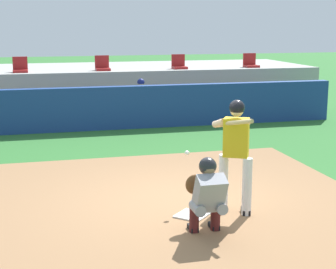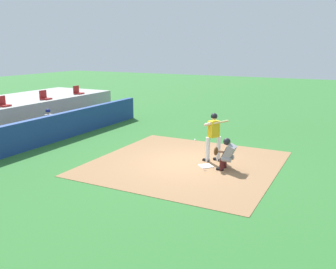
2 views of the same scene
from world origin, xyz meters
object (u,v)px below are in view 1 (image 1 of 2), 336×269
Objects in this scene: dugout_player_2 at (142,100)px; stadium_seat_4 at (251,63)px; stadium_seat_1 at (20,68)px; home_plate at (192,215)px; stadium_seat_2 at (102,66)px; batter_at_plate at (235,149)px; stadium_seat_3 at (179,65)px; catcher_crouched at (207,193)px.

stadium_seat_4 reaches higher than dugout_player_2.
dugout_player_2 is at bearing -30.25° from stadium_seat_1.
stadium_seat_2 is (0.00, 10.18, 1.51)m from home_plate.
batter_at_plate is 3.76× the size of stadium_seat_3.
home_plate is 0.93m from catcher_crouched.
stadium_seat_4 reaches higher than home_plate.
dugout_player_2 reaches higher than catcher_crouched.
batter_at_plate is at bearing 0.43° from home_plate.
batter_at_plate is 3.76× the size of stadium_seat_4.
home_plate is 10.61m from stadium_seat_1.
home_plate is at bearing -75.67° from stadium_seat_1.
dugout_player_2 is 4.84m from stadium_seat_4.
stadium_seat_1 is 2.60m from stadium_seat_2.
stadium_seat_2 is at bearing 180.00° from stadium_seat_3.
dugout_player_2 is at bearing -154.73° from stadium_seat_4.
stadium_seat_2 is at bearing 90.00° from home_plate.
stadium_seat_1 is (-3.29, 10.17, 0.50)m from batter_at_plate.
stadium_seat_2 is (0.01, 10.90, 0.93)m from catcher_crouched.
stadium_seat_4 is (4.51, 10.17, 0.50)m from batter_at_plate.
stadium_seat_1 is 7.80m from stadium_seat_4.
home_plate is at bearing -96.23° from dugout_player_2.
stadium_seat_4 is (5.20, 10.18, 1.51)m from home_plate.
stadium_seat_1 is at bearing 149.75° from dugout_player_2.
dugout_player_2 is 2.79m from stadium_seat_3.
batter_at_plate is 1.39× the size of dugout_player_2.
stadium_seat_2 is 2.60m from stadium_seat_3.
catcher_crouched is at bearing -95.77° from dugout_player_2.
stadium_seat_3 is at bearing 79.38° from batter_at_plate.
stadium_seat_1 is at bearing 104.33° from home_plate.
stadium_seat_1 is 1.00× the size of stadium_seat_4.
stadium_seat_3 reaches higher than dugout_player_2.
catcher_crouched is at bearing -76.62° from stadium_seat_1.
dugout_player_2 is at bearing -130.05° from stadium_seat_3.
home_plate is 11.53m from stadium_seat_4.
home_plate is 0.92× the size of stadium_seat_3.
catcher_crouched is (-0.01, -0.72, 0.59)m from home_plate.
dugout_player_2 is at bearing 84.23° from catcher_crouched.
stadium_seat_1 is 1.00× the size of stadium_seat_2.
stadium_seat_4 is at bearing 0.00° from stadium_seat_3.
batter_at_plate reaches higher than catcher_crouched.
catcher_crouched is 3.19× the size of stadium_seat_1.
stadium_seat_1 and stadium_seat_2 have the same top height.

